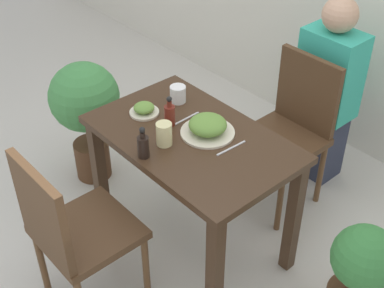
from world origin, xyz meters
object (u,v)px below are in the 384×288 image
sauce_bottle (170,114)px  condiment_bottle (143,145)px  drink_cup (178,94)px  person_figure (327,93)px  potted_plant_right (359,278)px  juice_glass (164,134)px  chair_near (71,229)px  side_plate (144,109)px  food_plate (208,126)px  chair_far (291,125)px  potted_plant_left (85,107)px

sauce_bottle → condiment_bottle: bearing=-64.7°
drink_cup → person_figure: bearing=69.6°
sauce_bottle → potted_plant_right: sauce_bottle is taller
person_figure → juice_glass: bearing=-93.9°
chair_near → potted_plant_right: size_ratio=1.46×
side_plate → juice_glass: 0.28m
condiment_bottle → drink_cup: bearing=121.4°
potted_plant_right → side_plate: bearing=-167.9°
chair_near → food_plate: bearing=-97.0°
condiment_bottle → side_plate: bearing=142.3°
drink_cup → juice_glass: bearing=-49.9°
chair_near → drink_cup: chair_near is taller
condiment_bottle → chair_far: bearing=84.9°
side_plate → sauce_bottle: (0.16, 0.03, 0.04)m
sauce_bottle → chair_far: bearing=74.0°
chair_far → sauce_bottle: 0.79m
side_plate → potted_plant_right: size_ratio=0.24×
juice_glass → potted_plant_left: 0.88m
drink_cup → condiment_bottle: condiment_bottle is taller
chair_far → food_plate: (-0.03, -0.63, 0.26)m
drink_cup → chair_far: bearing=57.7°
potted_plant_left → juice_glass: bearing=-4.4°
potted_plant_left → person_figure: person_figure is taller
drink_cup → potted_plant_right: bearing=2.6°
side_plate → juice_glass: (0.27, -0.09, 0.03)m
sauce_bottle → potted_plant_left: size_ratio=0.20×
food_plate → drink_cup: 0.33m
juice_glass → condiment_bottle: bearing=-84.7°
chair_far → potted_plant_left: 1.21m
juice_glass → potted_plant_right: (0.92, 0.34, -0.45)m
drink_cup → potted_plant_right: size_ratio=0.14×
condiment_bottle → potted_plant_right: size_ratio=0.26×
chair_far → drink_cup: size_ratio=10.26×
food_plate → potted_plant_left: 0.95m
food_plate → juice_glass: juice_glass is taller
person_figure → drink_cup: bearing=-110.4°
juice_glass → potted_plant_right: size_ratio=0.18×
chair_near → food_plate: 0.78m
chair_far → juice_glass: chair_far is taller
person_figure → chair_near: bearing=-93.3°
condiment_bottle → person_figure: bearing=87.0°
food_plate → potted_plant_left: size_ratio=0.33×
juice_glass → person_figure: (0.08, 1.16, -0.21)m
side_plate → condiment_bottle: condiment_bottle is taller
condiment_bottle → person_figure: person_figure is taller
chair_far → sauce_bottle: (-0.20, -0.71, 0.28)m
potted_plant_right → person_figure: 1.20m
chair_near → potted_plant_right: (0.94, 0.87, -0.17)m
side_plate → potted_plant_right: bearing=12.1°
condiment_bottle → potted_plant_right: condiment_bottle is taller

